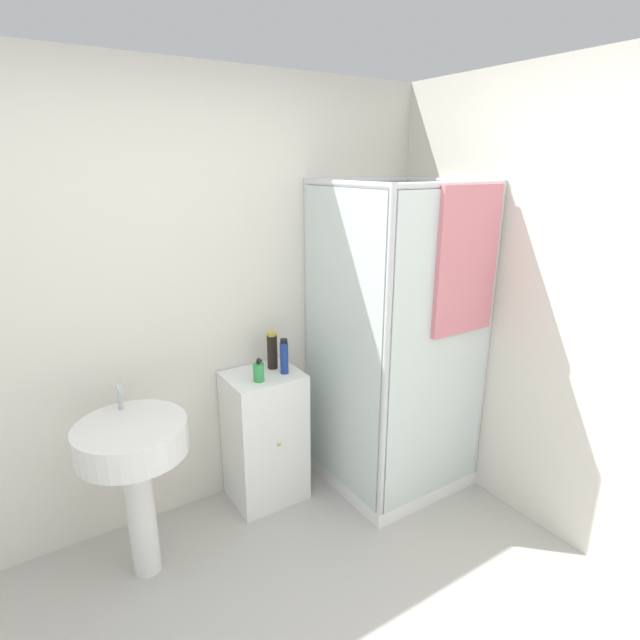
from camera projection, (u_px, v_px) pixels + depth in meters
name	position (u px, v px, depth m)	size (l,w,h in m)	color
wall_back	(166.00, 308.00, 2.72)	(6.40, 0.06, 2.50)	silver
shower_enclosure	(395.00, 401.00, 3.12)	(0.81, 0.84, 1.92)	white
vanity_cabinet	(265.00, 437.00, 3.04)	(0.43, 0.38, 0.83)	white
sink	(134.00, 457.00, 2.38)	(0.52, 0.52, 0.97)	white
soap_dispenser	(259.00, 372.00, 2.80)	(0.06, 0.06, 0.14)	green
shampoo_bottle_tall_black	(272.00, 351.00, 2.97)	(0.06, 0.06, 0.23)	black
shampoo_bottle_blue	(284.00, 357.00, 2.89)	(0.05, 0.05, 0.21)	navy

